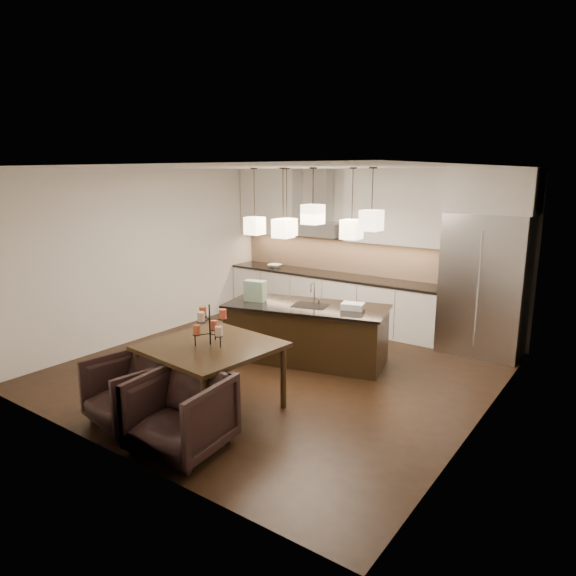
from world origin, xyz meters
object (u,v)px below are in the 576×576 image
Objects in this scene: refrigerator at (485,285)px; island_body at (306,334)px; dining_table at (212,377)px; armchair_left at (129,391)px; armchair_right at (181,414)px.

island_body is (-2.02, -1.83, -0.67)m from refrigerator.
armchair_left is at bearing -119.11° from dining_table.
refrigerator is 2.81m from island_body.
island_body is 2.79× the size of armchair_left.
island_body is at bearing -137.88° from refrigerator.
island_body is 2.03m from dining_table.
armchair_right is at bearing 3.75° from armchair_left.
armchair_right is (-1.61, -4.71, -0.68)m from refrigerator.
armchair_right reaches higher than armchair_left.
armchair_left is at bearing -118.68° from refrigerator.
refrigerator reaches higher than island_body.
armchair_left is 0.94× the size of armchair_right.
dining_table is 0.93m from armchair_right.
armchair_right is at bearing -59.61° from dining_table.
refrigerator is at bearing 70.71° from armchair_left.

